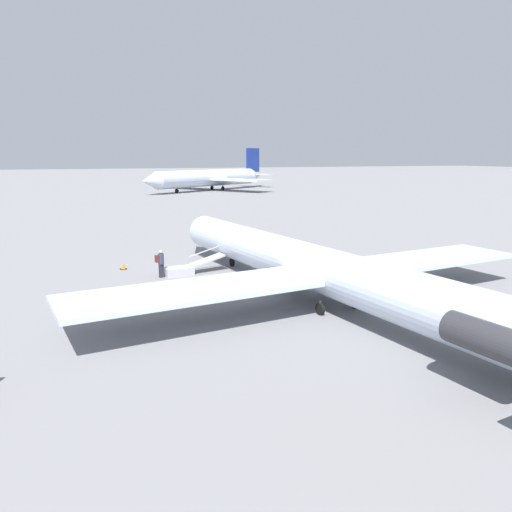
% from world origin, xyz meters
% --- Properties ---
extents(ground_plane, '(600.00, 600.00, 0.00)m').
position_xyz_m(ground_plane, '(0.00, 0.00, 0.00)').
color(ground_plane, slate).
extents(airplane_main, '(33.07, 25.63, 6.12)m').
position_xyz_m(airplane_main, '(-0.91, -0.10, 1.82)').
color(airplane_main, silver).
rests_on(airplane_main, ground).
extents(airplane_taxiing_distant, '(27.47, 34.93, 9.38)m').
position_xyz_m(airplane_taxiing_distant, '(84.13, -20.78, 2.80)').
color(airplane_taxiing_distant, silver).
rests_on(airplane_taxiing_distant, ground).
extents(boarding_stairs, '(1.48, 4.10, 1.58)m').
position_xyz_m(boarding_stairs, '(7.76, 4.62, 0.36)').
color(boarding_stairs, '#B2B2B7').
rests_on(boarding_stairs, ground).
extents(passenger, '(0.36, 0.55, 1.74)m').
position_xyz_m(passenger, '(7.47, 6.19, 1.00)').
color(passenger, '#23232D').
rests_on(passenger, ground).
extents(traffic_cone_near_stairs, '(0.42, 0.42, 0.46)m').
position_xyz_m(traffic_cone_near_stairs, '(10.72, 8.04, 0.21)').
color(traffic_cone_near_stairs, black).
rests_on(traffic_cone_near_stairs, ground).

